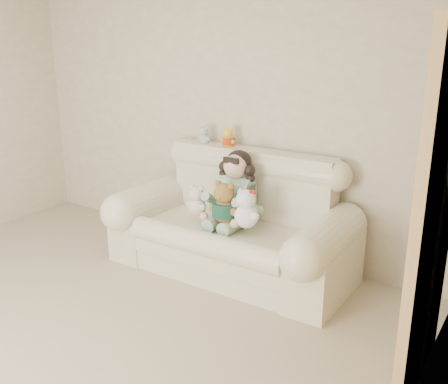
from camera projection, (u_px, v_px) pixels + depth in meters
wall_back at (216, 112)px, 4.79m from camera, size 4.50×0.00×4.50m
wall_right at (358, 264)px, 1.62m from camera, size 0.00×5.00×5.00m
sofa at (230, 215)px, 4.36m from camera, size 2.10×0.95×1.03m
door_panel at (435, 213)px, 2.82m from camera, size 0.06×0.90×2.10m
seated_child at (236, 187)px, 4.36m from camera, size 0.40×0.48×0.65m
brown_teddy at (225, 199)px, 4.18m from camera, size 0.28×0.22×0.42m
white_cat at (246, 204)px, 4.08m from camera, size 0.31×0.27×0.39m
cream_teddy at (197, 198)px, 4.36m from camera, size 0.24×0.20×0.32m
yellow_mini_bear at (229, 136)px, 4.60m from camera, size 0.17×0.14×0.22m
grey_mini_plush at (204, 134)px, 4.74m from camera, size 0.15×0.13×0.20m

